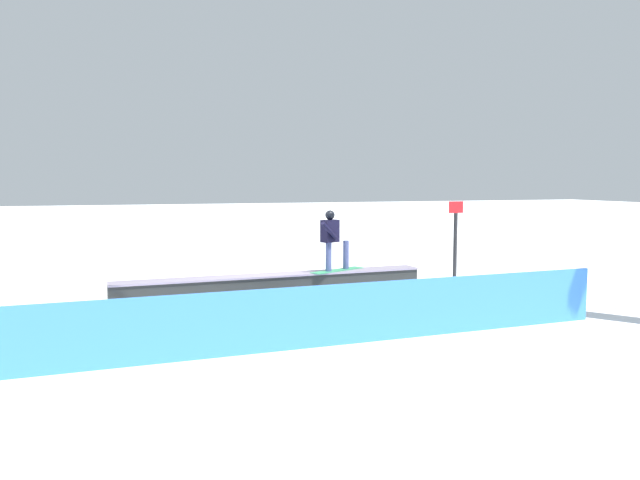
# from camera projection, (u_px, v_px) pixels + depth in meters

# --- Properties ---
(ground_plane) EXTENTS (120.00, 120.00, 0.00)m
(ground_plane) POSITION_uv_depth(u_px,v_px,m) (274.00, 303.00, 13.96)
(ground_plane) COLOR white
(grind_box) EXTENTS (7.12, 0.87, 0.67)m
(grind_box) POSITION_uv_depth(u_px,v_px,m) (274.00, 290.00, 13.93)
(grind_box) COLOR #252827
(grind_box) RESTS_ON ground_plane
(snowboarder) EXTENTS (1.48, 0.92, 1.42)m
(snowboarder) POSITION_uv_depth(u_px,v_px,m) (332.00, 238.00, 14.26)
(snowboarder) COLOR #2F8858
(snowboarder) RESTS_ON grind_box
(safety_fence) EXTENTS (10.99, 0.53, 1.04)m
(safety_fence) POSITION_uv_depth(u_px,v_px,m) (330.00, 316.00, 10.34)
(safety_fence) COLOR #3A82EB
(safety_fence) RESTS_ON ground_plane
(trail_marker) EXTENTS (0.40, 0.10, 2.24)m
(trail_marker) POSITION_uv_depth(u_px,v_px,m) (455.00, 242.00, 15.92)
(trail_marker) COLOR #262628
(trail_marker) RESTS_ON ground_plane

